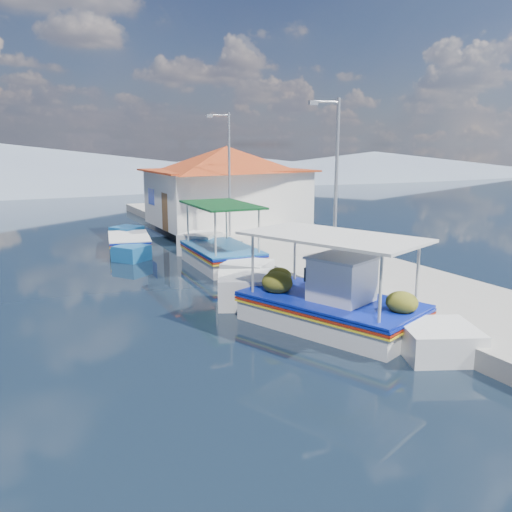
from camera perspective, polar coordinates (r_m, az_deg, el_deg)
name	(u,v)px	position (r m, az deg, el deg)	size (l,w,h in m)	color
ground	(239,323)	(15.27, -1.81, -7.22)	(160.00, 160.00, 0.00)	black
quay	(305,257)	(23.03, 5.23, -0.08)	(5.00, 44.00, 0.50)	#9C9A92
bollards	(270,255)	(21.28, 1.51, 0.08)	(0.20, 17.20, 0.30)	#A5A8AD
main_caique	(330,307)	(15.05, 7.90, -5.40)	(4.58, 8.13, 2.88)	white
caique_green_canopy	(221,256)	(22.28, -3.78, 0.02)	(2.54, 7.77, 2.91)	white
caique_blue_hull	(129,245)	(26.16, -13.47, 1.18)	(2.59, 6.12, 1.11)	#185994
harbor_building	(227,184)	(30.74, -3.16, 7.69)	(10.49, 10.49, 4.40)	silver
lamp_post_near	(334,179)	(18.47, 8.34, 8.19)	(1.21, 0.14, 6.00)	#A5A8AD
lamp_post_far	(227,168)	(26.34, -3.07, 9.35)	(1.21, 0.14, 6.00)	#A5A8AD
mountain_ridge	(98,169)	(70.31, -16.55, 8.95)	(171.40, 96.00, 5.50)	slate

